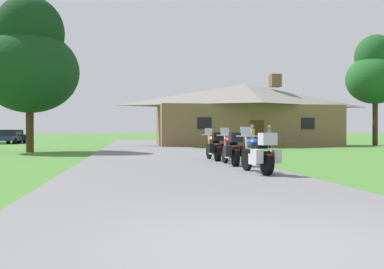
{
  "coord_description": "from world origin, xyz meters",
  "views": [
    {
      "loc": [
        -1.31,
        -4.25,
        1.21
      ],
      "look_at": [
        2.15,
        20.34,
        1.05
      ],
      "focal_mm": 40.87,
      "sensor_mm": 36.0,
      "label": 1
    }
  ],
  "objects_px": {
    "motorcycle_blue_nearest_to_camera": "(260,154)",
    "bystander_tan_shirt_beside_signpost": "(252,135)",
    "motorcycle_orange_farthest_in_row": "(215,147)",
    "tree_left_near": "(30,60)",
    "bystander_gray_shirt_near_lodge": "(269,135)",
    "motorcycle_red_second_in_row": "(232,149)",
    "tree_right_of_lodge": "(375,73)",
    "parked_black_suv_far_left": "(5,136)",
    "parked_navy_sedan_far_left": "(11,137)"
  },
  "relations": [
    {
      "from": "motorcycle_orange_farthest_in_row",
      "to": "parked_black_suv_far_left",
      "type": "relative_size",
      "value": 0.43
    },
    {
      "from": "bystander_gray_shirt_near_lodge",
      "to": "parked_black_suv_far_left",
      "type": "xyz_separation_m",
      "value": [
        -22.6,
        15.85,
        -0.17
      ]
    },
    {
      "from": "parked_navy_sedan_far_left",
      "to": "motorcycle_orange_farthest_in_row",
      "type": "bearing_deg",
      "value": -54.41
    },
    {
      "from": "motorcycle_orange_farthest_in_row",
      "to": "parked_black_suv_far_left",
      "type": "distance_m",
      "value": 33.28
    },
    {
      "from": "motorcycle_blue_nearest_to_camera",
      "to": "bystander_tan_shirt_beside_signpost",
      "type": "relative_size",
      "value": 1.24
    },
    {
      "from": "motorcycle_red_second_in_row",
      "to": "tree_right_of_lodge",
      "type": "height_order",
      "value": "tree_right_of_lodge"
    },
    {
      "from": "motorcycle_blue_nearest_to_camera",
      "to": "tree_left_near",
      "type": "height_order",
      "value": "tree_left_near"
    },
    {
      "from": "motorcycle_orange_farthest_in_row",
      "to": "bystander_tan_shirt_beside_signpost",
      "type": "height_order",
      "value": "bystander_tan_shirt_beside_signpost"
    },
    {
      "from": "bystander_tan_shirt_beside_signpost",
      "to": "parked_black_suv_far_left",
      "type": "distance_m",
      "value": 27.39
    },
    {
      "from": "motorcycle_red_second_in_row",
      "to": "motorcycle_orange_farthest_in_row",
      "type": "distance_m",
      "value": 2.56
    },
    {
      "from": "motorcycle_orange_farthest_in_row",
      "to": "parked_navy_sedan_far_left",
      "type": "height_order",
      "value": "motorcycle_orange_farthest_in_row"
    },
    {
      "from": "tree_right_of_lodge",
      "to": "motorcycle_blue_nearest_to_camera",
      "type": "bearing_deg",
      "value": -126.45
    },
    {
      "from": "bystander_tan_shirt_beside_signpost",
      "to": "tree_left_near",
      "type": "bearing_deg",
      "value": 88.79
    },
    {
      "from": "bystander_tan_shirt_beside_signpost",
      "to": "tree_left_near",
      "type": "height_order",
      "value": "tree_left_near"
    },
    {
      "from": "bystander_tan_shirt_beside_signpost",
      "to": "parked_navy_sedan_far_left",
      "type": "distance_m",
      "value": 26.01
    },
    {
      "from": "tree_right_of_lodge",
      "to": "parked_black_suv_far_left",
      "type": "relative_size",
      "value": 1.97
    },
    {
      "from": "bystander_tan_shirt_beside_signpost",
      "to": "tree_right_of_lodge",
      "type": "xyz_separation_m",
      "value": [
        13.04,
        6.98,
        5.41
      ]
    },
    {
      "from": "motorcycle_orange_farthest_in_row",
      "to": "parked_navy_sedan_far_left",
      "type": "distance_m",
      "value": 31.92
    },
    {
      "from": "tree_right_of_lodge",
      "to": "parked_black_suv_far_left",
      "type": "distance_m",
      "value": 35.93
    },
    {
      "from": "motorcycle_blue_nearest_to_camera",
      "to": "bystander_gray_shirt_near_lodge",
      "type": "height_order",
      "value": "bystander_gray_shirt_near_lodge"
    },
    {
      "from": "tree_right_of_lodge",
      "to": "parked_navy_sedan_far_left",
      "type": "distance_m",
      "value": 34.78
    },
    {
      "from": "tree_left_near",
      "to": "bystander_tan_shirt_beside_signpost",
      "type": "bearing_deg",
      "value": 7.61
    },
    {
      "from": "motorcycle_red_second_in_row",
      "to": "parked_navy_sedan_far_left",
      "type": "xyz_separation_m",
      "value": [
        -15.16,
        30.7,
        0.03
      ]
    },
    {
      "from": "tree_right_of_lodge",
      "to": "parked_navy_sedan_far_left",
      "type": "xyz_separation_m",
      "value": [
        -32.85,
        9.88,
        -5.71
      ]
    },
    {
      "from": "motorcycle_blue_nearest_to_camera",
      "to": "parked_black_suv_far_left",
      "type": "distance_m",
      "value": 38.36
    },
    {
      "from": "bystander_gray_shirt_near_lodge",
      "to": "tree_left_near",
      "type": "distance_m",
      "value": 16.91
    },
    {
      "from": "tree_right_of_lodge",
      "to": "motorcycle_red_second_in_row",
      "type": "bearing_deg",
      "value": -130.36
    },
    {
      "from": "motorcycle_red_second_in_row",
      "to": "bystander_gray_shirt_near_lodge",
      "type": "relative_size",
      "value": 1.24
    },
    {
      "from": "motorcycle_blue_nearest_to_camera",
      "to": "bystander_gray_shirt_near_lodge",
      "type": "xyz_separation_m",
      "value": [
        6.47,
        18.95,
        0.34
      ]
    },
    {
      "from": "tree_left_near",
      "to": "parked_navy_sedan_far_left",
      "type": "distance_m",
      "value": 20.18
    },
    {
      "from": "motorcycle_blue_nearest_to_camera",
      "to": "bystander_tan_shirt_beside_signpost",
      "type": "height_order",
      "value": "bystander_tan_shirt_beside_signpost"
    },
    {
      "from": "motorcycle_red_second_in_row",
      "to": "parked_navy_sedan_far_left",
      "type": "distance_m",
      "value": 34.24
    },
    {
      "from": "motorcycle_red_second_in_row",
      "to": "parked_navy_sedan_far_left",
      "type": "height_order",
      "value": "motorcycle_red_second_in_row"
    },
    {
      "from": "parked_black_suv_far_left",
      "to": "parked_navy_sedan_far_left",
      "type": "bearing_deg",
      "value": -151.78
    },
    {
      "from": "motorcycle_orange_farthest_in_row",
      "to": "tree_left_near",
      "type": "height_order",
      "value": "tree_left_near"
    },
    {
      "from": "motorcycle_blue_nearest_to_camera",
      "to": "motorcycle_orange_farthest_in_row",
      "type": "distance_m",
      "value": 5.61
    },
    {
      "from": "bystander_gray_shirt_near_lodge",
      "to": "parked_navy_sedan_far_left",
      "type": "bearing_deg",
      "value": 71.37
    },
    {
      "from": "bystander_gray_shirt_near_lodge",
      "to": "bystander_tan_shirt_beside_signpost",
      "type": "xyz_separation_m",
      "value": [
        -1.88,
        -2.06,
        0.0
      ]
    },
    {
      "from": "motorcycle_red_second_in_row",
      "to": "parked_black_suv_far_left",
      "type": "bearing_deg",
      "value": 115.57
    },
    {
      "from": "bystander_tan_shirt_beside_signpost",
      "to": "tree_right_of_lodge",
      "type": "bearing_deg",
      "value": -70.67
    },
    {
      "from": "motorcycle_red_second_in_row",
      "to": "bystander_tan_shirt_beside_signpost",
      "type": "height_order",
      "value": "bystander_tan_shirt_beside_signpost"
    },
    {
      "from": "motorcycle_red_second_in_row",
      "to": "parked_navy_sedan_far_left",
      "type": "bearing_deg",
      "value": 115.0
    },
    {
      "from": "tree_right_of_lodge",
      "to": "parked_black_suv_far_left",
      "type": "height_order",
      "value": "tree_right_of_lodge"
    },
    {
      "from": "motorcycle_blue_nearest_to_camera",
      "to": "parked_black_suv_far_left",
      "type": "relative_size",
      "value": 0.43
    },
    {
      "from": "motorcycle_blue_nearest_to_camera",
      "to": "tree_right_of_lodge",
      "type": "bearing_deg",
      "value": 47.2
    },
    {
      "from": "bystander_gray_shirt_near_lodge",
      "to": "motorcycle_red_second_in_row",
      "type": "bearing_deg",
      "value": 173.34
    },
    {
      "from": "parked_navy_sedan_far_left",
      "to": "tree_right_of_lodge",
      "type": "bearing_deg",
      "value": -9.27
    },
    {
      "from": "motorcycle_red_second_in_row",
      "to": "bystander_tan_shirt_beside_signpost",
      "type": "distance_m",
      "value": 14.61
    },
    {
      "from": "motorcycle_blue_nearest_to_camera",
      "to": "motorcycle_red_second_in_row",
      "type": "relative_size",
      "value": 1.0
    },
    {
      "from": "motorcycle_blue_nearest_to_camera",
      "to": "tree_left_near",
      "type": "xyz_separation_m",
      "value": [
        -9.36,
        15.03,
        4.8
      ]
    }
  ]
}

